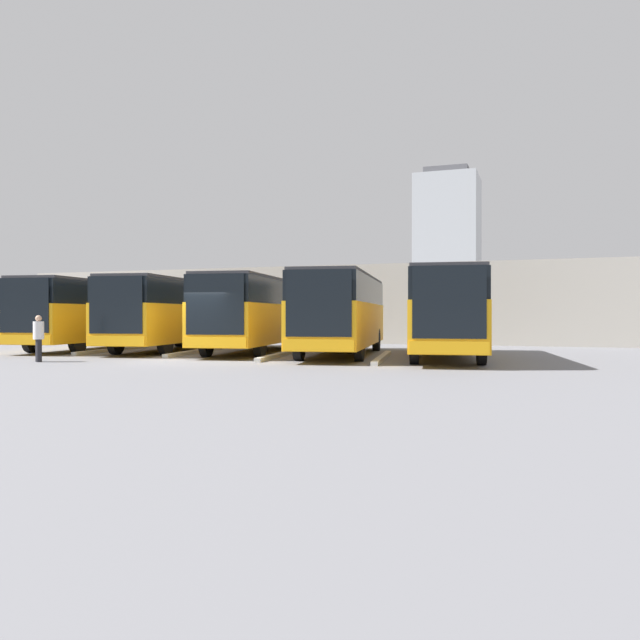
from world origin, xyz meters
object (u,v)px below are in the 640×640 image
(bus_3, at_px, (173,311))
(bus_2, at_px, (256,311))
(bus_4, at_px, (95,312))
(pedestrian, at_px, (39,337))
(bus_0, at_px, (446,311))
(bus_1, at_px, (342,311))

(bus_3, bearing_deg, bus_2, 171.88)
(bus_2, relative_size, bus_4, 1.00)
(bus_4, distance_m, pedestrian, 8.43)
(bus_0, relative_size, bus_3, 1.00)
(pedestrian, bearing_deg, bus_0, -115.73)
(bus_3, relative_size, bus_4, 1.00)
(bus_2, height_order, pedestrian, bus_2)
(bus_2, distance_m, bus_3, 4.28)
(bus_0, distance_m, pedestrian, 15.07)
(bus_2, bearing_deg, bus_0, 164.57)
(bus_3, xyz_separation_m, bus_4, (4.27, 0.23, 0.00))
(bus_3, bearing_deg, bus_4, -5.94)
(bus_0, bearing_deg, bus_4, -11.24)
(bus_1, relative_size, bus_4, 1.00)
(bus_4, bearing_deg, bus_1, 168.88)
(bus_0, height_order, bus_2, same)
(bus_0, distance_m, bus_2, 8.60)
(bus_0, distance_m, bus_1, 4.28)
(pedestrian, bearing_deg, bus_4, -26.50)
(bus_3, xyz_separation_m, pedestrian, (0.57, 7.74, -0.95))
(bus_0, relative_size, bus_2, 1.00)
(bus_2, distance_m, bus_4, 8.55)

